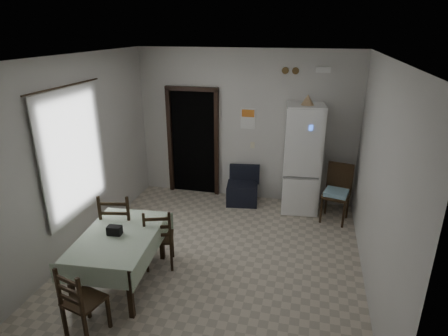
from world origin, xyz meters
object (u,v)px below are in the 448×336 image
at_px(dining_table, 121,259).
at_px(dining_chair_far_right, 159,236).
at_px(navy_seat, 242,186).
at_px(corner_chair, 336,194).
at_px(dining_chair_far_left, 121,225).
at_px(fridge, 302,159).
at_px(dining_chair_near_head, 84,299).

relative_size(dining_table, dining_chair_far_right, 1.53).
relative_size(navy_seat, dining_chair_far_right, 0.77).
xyz_separation_m(corner_chair, dining_chair_far_right, (-2.49, -1.96, -0.05)).
relative_size(dining_table, dining_chair_far_left, 1.30).
bearing_deg(corner_chair, navy_seat, -177.40).
relative_size(navy_seat, dining_chair_far_left, 0.66).
bearing_deg(fridge, dining_table, -133.74).
distance_m(corner_chair, dining_chair_near_head, 4.36).
bearing_deg(fridge, dining_chair_far_left, -143.33).
distance_m(navy_seat, dining_table, 3.00).
relative_size(navy_seat, corner_chair, 0.69).
bearing_deg(corner_chair, dining_table, -125.59).
height_order(dining_table, dining_chair_far_left, dining_chair_far_left).
xyz_separation_m(navy_seat, dining_chair_far_left, (-1.38, -2.24, 0.19)).
distance_m(dining_chair_far_right, dining_chair_near_head, 1.43).
height_order(corner_chair, dining_table, corner_chair).
height_order(corner_chair, dining_chair_near_head, corner_chair).
distance_m(fridge, dining_table, 3.61).
height_order(corner_chair, dining_chair_far_right, corner_chair).
distance_m(dining_table, dining_chair_far_right, 0.61).
relative_size(corner_chair, dining_chair_near_head, 1.14).
xyz_separation_m(fridge, dining_chair_far_right, (-1.86, -2.29, -0.54)).
relative_size(dining_chair_far_left, dining_chair_far_right, 1.18).
height_order(navy_seat, dining_chair_far_right, dining_chair_far_right).
bearing_deg(dining_chair_far_left, navy_seat, -132.18).
xyz_separation_m(navy_seat, dining_chair_far_right, (-0.76, -2.29, 0.11)).
bearing_deg(dining_chair_far_right, dining_chair_near_head, 59.58).
relative_size(dining_table, dining_chair_near_head, 1.57).
distance_m(dining_chair_far_left, dining_chair_near_head, 1.49).
height_order(navy_seat, dining_table, dining_table).
bearing_deg(navy_seat, dining_chair_far_right, -116.32).
relative_size(navy_seat, dining_chair_near_head, 0.79).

